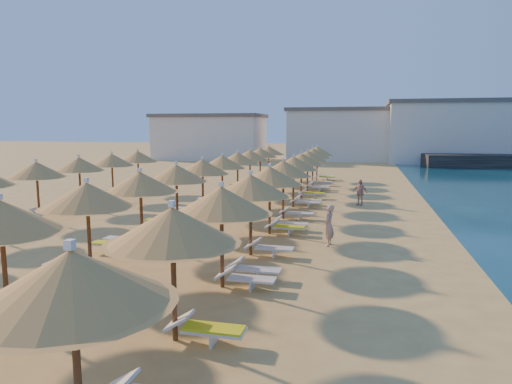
% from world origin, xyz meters
% --- Properties ---
extents(ground, '(220.00, 220.00, 0.00)m').
position_xyz_m(ground, '(0.00, 0.00, 0.00)').
color(ground, tan).
rests_on(ground, ground).
extents(hotel_blocks, '(48.02, 11.25, 8.10)m').
position_xyz_m(hotel_blocks, '(2.61, 45.22, 3.70)').
color(hotel_blocks, silver).
rests_on(hotel_blocks, ground).
extents(parasol_row_east, '(2.97, 37.73, 3.13)m').
position_xyz_m(parasol_row_east, '(2.11, 3.76, 2.54)').
color(parasol_row_east, brown).
rests_on(parasol_row_east, ground).
extents(parasol_row_west, '(2.97, 37.73, 3.13)m').
position_xyz_m(parasol_row_west, '(-2.23, 3.76, 2.54)').
color(parasol_row_west, brown).
rests_on(parasol_row_west, ground).
extents(parasol_row_inland, '(2.97, 20.35, 3.13)m').
position_xyz_m(parasol_row_inland, '(-9.62, 2.03, 2.54)').
color(parasol_row_inland, brown).
rests_on(parasol_row_inland, ground).
extents(loungers, '(14.90, 36.20, 0.66)m').
position_xyz_m(loungers, '(-1.62, 3.46, 0.34)').
color(loungers, white).
rests_on(loungers, ground).
extents(beachgoer_a, '(0.46, 0.64, 1.65)m').
position_xyz_m(beachgoer_a, '(4.81, -1.20, 0.83)').
color(beachgoer_a, tan).
rests_on(beachgoer_a, ground).
extents(beachgoer_c, '(1.00, 0.74, 1.58)m').
position_xyz_m(beachgoer_c, '(5.92, 8.71, 0.79)').
color(beachgoer_c, tan).
rests_on(beachgoer_c, ground).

